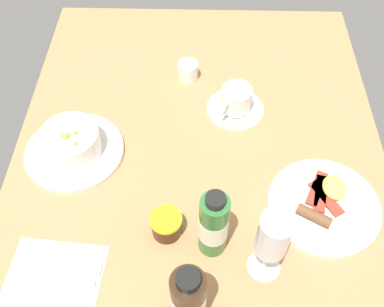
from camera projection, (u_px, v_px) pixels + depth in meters
ground_plane at (198, 159)px, 100.71cm from camera, size 110.00×84.00×3.00cm
porridge_bowl at (71, 146)px, 97.13cm from camera, size 22.11×22.11×7.81cm
cutlery_setting at (56, 276)px, 82.21cm from camera, size 15.22×18.89×0.90cm
coffee_cup at (235, 101)px, 105.69cm from camera, size 13.94×13.94×6.75cm
creamer_jug at (187, 70)px, 113.00cm from camera, size 5.15×6.17×5.30cm
wine_glass at (272, 238)px, 74.03cm from camera, size 6.26×6.26×17.40cm
jam_jar at (166, 225)px, 85.94cm from camera, size 6.24×6.24×5.27cm
sauce_bottle_brown at (188, 298)px, 72.33cm from camera, size 6.01×6.01×16.48cm
sauce_bottle_green at (213, 225)px, 79.83cm from camera, size 5.47×5.47×17.47cm
breakfast_plate at (324, 204)px, 90.71cm from camera, size 22.98×22.98×3.70cm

